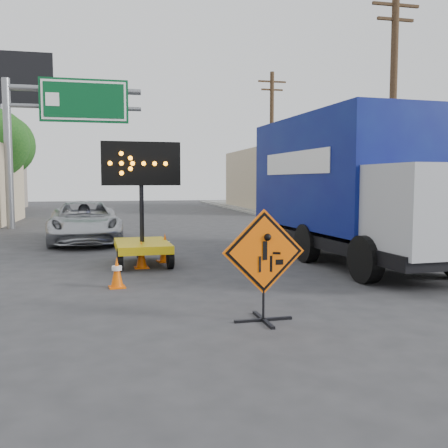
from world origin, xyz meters
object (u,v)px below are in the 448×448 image
object	(u,v)px
construction_sign	(264,262)
box_truck	(348,195)
pickup_truck	(84,222)
arrow_board	(142,238)

from	to	relation	value
construction_sign	box_truck	distance (m)	6.67
pickup_truck	box_truck	world-z (taller)	box_truck
construction_sign	pickup_truck	distance (m)	11.63
arrow_board	pickup_truck	xyz separation A→B (m)	(-1.73, 5.39, 0.03)
arrow_board	box_truck	bearing A→B (deg)	-7.64
arrow_board	box_truck	size ratio (longest dim) A/B	0.38
arrow_board	box_truck	world-z (taller)	box_truck
box_truck	construction_sign	bearing A→B (deg)	-130.76
construction_sign	pickup_truck	size ratio (longest dim) A/B	0.33
pickup_truck	box_truck	xyz separation A→B (m)	(7.30, -5.92, 1.07)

